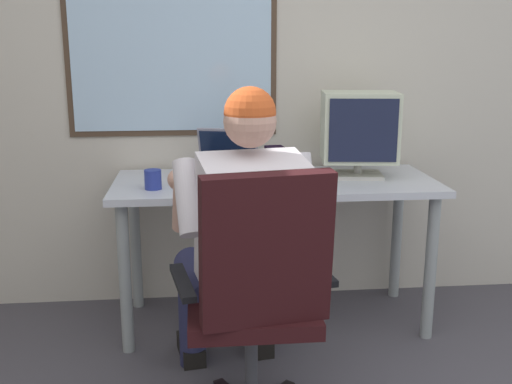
# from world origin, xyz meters

# --- Properties ---
(wall_rear) EXTENTS (4.44, 0.08, 2.77)m
(wall_rear) POSITION_xyz_m (-0.03, 2.22, 1.39)
(wall_rear) COLOR beige
(wall_rear) RESTS_ON ground
(desk) EXTENTS (1.59, 0.65, 0.76)m
(desk) POSITION_xyz_m (-0.12, 1.84, 0.66)
(desk) COLOR #939897
(desk) RESTS_ON ground
(office_chair) EXTENTS (0.61, 0.54, 1.02)m
(office_chair) POSITION_xyz_m (-0.30, 0.92, 0.58)
(office_chair) COLOR black
(office_chair) RESTS_ON ground
(person_seated) EXTENTS (0.58, 0.81, 1.28)m
(person_seated) POSITION_xyz_m (-0.33, 1.17, 0.67)
(person_seated) COLOR #262749
(person_seated) RESTS_ON ground
(crt_monitor) EXTENTS (0.40, 0.32, 0.43)m
(crt_monitor) POSITION_xyz_m (0.31, 1.87, 1.01)
(crt_monitor) COLOR beige
(crt_monitor) RESTS_ON desk
(laptop) EXTENTS (0.38, 0.39, 0.24)m
(laptop) POSITION_xyz_m (-0.37, 1.90, 0.82)
(laptop) COLOR #9490A0
(laptop) RESTS_ON desk
(wine_glass) EXTENTS (0.08, 0.08, 0.15)m
(wine_glass) POSITION_xyz_m (-0.10, 1.68, 0.86)
(wine_glass) COLOR silver
(wine_glass) RESTS_ON desk
(desk_speaker) EXTENTS (0.10, 0.10, 0.15)m
(desk_speaker) POSITION_xyz_m (-0.11, 1.95, 0.83)
(desk_speaker) COLOR black
(desk_speaker) RESTS_ON desk
(coffee_mug) EXTENTS (0.08, 0.08, 0.09)m
(coffee_mug) POSITION_xyz_m (-0.71, 1.70, 0.80)
(coffee_mug) COLOR navy
(coffee_mug) RESTS_ON desk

